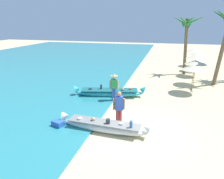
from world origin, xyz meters
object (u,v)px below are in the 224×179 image
object	(u,v)px
boat_white_foreground	(104,126)
cooler_box	(58,124)
boat_cyan_midground	(110,93)
palm_tree_mid_cluster	(187,27)
person_vendor_hatted	(114,86)
person_tourist_customer	(119,107)

from	to	relation	value
boat_white_foreground	cooler_box	distance (m)	2.14
boat_cyan_midground	palm_tree_mid_cluster	world-z (taller)	palm_tree_mid_cluster
person_vendor_hatted	person_tourist_customer	distance (m)	3.12
person_tourist_customer	boat_cyan_midground	bearing A→B (deg)	111.85
boat_cyan_midground	person_tourist_customer	xyz separation A→B (m)	(1.49, -3.73, 0.68)
person_tourist_customer	palm_tree_mid_cluster	world-z (taller)	palm_tree_mid_cluster
palm_tree_mid_cluster	cooler_box	distance (m)	14.26
boat_white_foreground	boat_cyan_midground	xyz separation A→B (m)	(-0.99, 4.44, 0.01)
palm_tree_mid_cluster	boat_white_foreground	bearing A→B (deg)	-107.59
boat_white_foreground	cooler_box	xyz separation A→B (m)	(-2.13, -0.23, -0.08)
person_tourist_customer	cooler_box	xyz separation A→B (m)	(-2.64, -0.94, -0.77)
boat_cyan_midground	person_vendor_hatted	distance (m)	1.18
boat_white_foreground	palm_tree_mid_cluster	world-z (taller)	palm_tree_mid_cluster
boat_cyan_midground	cooler_box	bearing A→B (deg)	-103.75
person_vendor_hatted	person_tourist_customer	size ratio (longest dim) A/B	1.03
cooler_box	person_vendor_hatted	bearing A→B (deg)	85.81
boat_cyan_midground	cooler_box	xyz separation A→B (m)	(-1.14, -4.67, -0.09)
boat_cyan_midground	person_tourist_customer	distance (m)	4.07
boat_white_foreground	person_tourist_customer	world-z (taller)	person_tourist_customer
person_tourist_customer	palm_tree_mid_cluster	bearing A→B (deg)	73.69
boat_white_foreground	person_vendor_hatted	world-z (taller)	person_vendor_hatted
boat_cyan_midground	person_vendor_hatted	bearing A→B (deg)	-56.83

